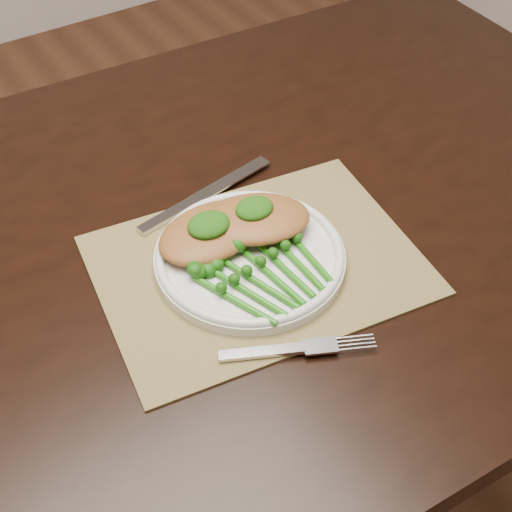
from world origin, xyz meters
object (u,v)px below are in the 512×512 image
dining_table (184,405)px  broccolini_bundle (270,274)px  placemat (258,265)px  chicken_fillet_left (210,232)px  dinner_plate (250,256)px

dining_table → broccolini_bundle: 0.42m
placemat → chicken_fillet_left: bearing=129.9°
dining_table → chicken_fillet_left: (0.05, -0.04, 0.41)m
placemat → chicken_fillet_left: (-0.03, 0.06, 0.03)m
dinner_plate → dining_table: bearing=131.5°
dining_table → chicken_fillet_left: bearing=-35.5°
placemat → broccolini_bundle: bearing=-91.8°
dinner_plate → broccolini_bundle: bearing=-89.9°
chicken_fillet_left → dining_table: bearing=134.6°
placemat → broccolini_bundle: (-0.01, -0.04, 0.02)m
chicken_fillet_left → broccolini_bundle: chicken_fillet_left is taller
chicken_fillet_left → broccolini_bundle: 0.10m
dining_table → dinner_plate: bearing=-45.5°
dinner_plate → broccolini_bundle: (0.00, -0.05, 0.01)m
placemat → chicken_fillet_left: chicken_fillet_left is taller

